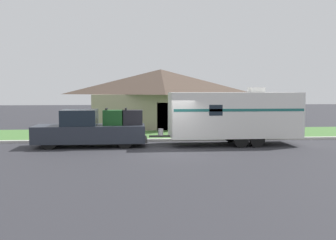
% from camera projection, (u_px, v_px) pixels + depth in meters
% --- Properties ---
extents(ground_plane, '(120.00, 120.00, 0.00)m').
position_uv_depth(ground_plane, '(172.00, 151.00, 18.54)').
color(ground_plane, '#2D2D33').
extents(curb_strip, '(80.00, 0.30, 0.14)m').
position_uv_depth(curb_strip, '(166.00, 140.00, 22.25)').
color(curb_strip, beige).
rests_on(curb_strip, ground_plane).
extents(lawn_strip, '(80.00, 7.00, 0.03)m').
position_uv_depth(lawn_strip, '(161.00, 134.00, 25.88)').
color(lawn_strip, '#477538').
rests_on(lawn_strip, ground_plane).
extents(house_across_street, '(11.50, 7.03, 4.74)m').
position_uv_depth(house_across_street, '(161.00, 97.00, 30.96)').
color(house_across_street, gray).
rests_on(house_across_street, ground_plane).
extents(pickup_truck, '(5.97, 1.96, 2.07)m').
position_uv_depth(pickup_truck, '(91.00, 130.00, 20.04)').
color(pickup_truck, black).
rests_on(pickup_truck, ground_plane).
extents(travel_trailer, '(8.21, 2.51, 3.18)m').
position_uv_depth(travel_trailer, '(234.00, 115.00, 20.69)').
color(travel_trailer, black).
rests_on(travel_trailer, ground_plane).
extents(mailbox, '(0.48, 0.20, 1.29)m').
position_uv_depth(mailbox, '(213.00, 123.00, 23.10)').
color(mailbox, brown).
rests_on(mailbox, ground_plane).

